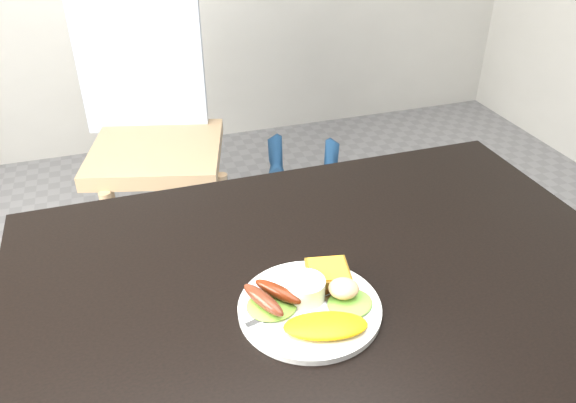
# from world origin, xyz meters

# --- Properties ---
(dining_table) EXTENTS (1.20, 0.80, 0.04)m
(dining_table) POSITION_xyz_m (0.00, 0.00, 0.73)
(dining_table) COLOR black
(dining_table) RESTS_ON ground
(dining_chair) EXTENTS (0.59, 0.59, 0.06)m
(dining_chair) POSITION_xyz_m (-0.21, 1.21, 0.45)
(dining_chair) COLOR tan
(dining_chair) RESTS_ON ground
(person) EXTENTS (0.61, 0.51, 1.46)m
(person) POSITION_xyz_m (0.24, 0.85, 0.73)
(person) COLOR #214E85
(person) RESTS_ON ground
(plate) EXTENTS (0.25, 0.25, 0.01)m
(plate) POSITION_xyz_m (-0.07, -0.09, 0.76)
(plate) COLOR white
(plate) RESTS_ON dining_table
(lettuce_left) EXTENTS (0.09, 0.08, 0.01)m
(lettuce_left) POSITION_xyz_m (-0.13, -0.07, 0.77)
(lettuce_left) COLOR #458732
(lettuce_left) RESTS_ON plate
(lettuce_right) EXTENTS (0.10, 0.10, 0.01)m
(lettuce_right) POSITION_xyz_m (-0.00, -0.11, 0.77)
(lettuce_right) COLOR #74A03A
(lettuce_right) RESTS_ON plate
(omelette) EXTENTS (0.15, 0.10, 0.02)m
(omelette) POSITION_xyz_m (-0.07, -0.15, 0.77)
(omelette) COLOR #FFA31E
(omelette) RESTS_ON plate
(sausage_a) EXTENTS (0.06, 0.10, 0.03)m
(sausage_a) POSITION_xyz_m (-0.15, -0.07, 0.78)
(sausage_a) COLOR brown
(sausage_a) RESTS_ON lettuce_left
(sausage_b) EXTENTS (0.08, 0.09, 0.02)m
(sausage_b) POSITION_xyz_m (-0.12, -0.06, 0.78)
(sausage_b) COLOR #5A130D
(sausage_b) RESTS_ON lettuce_left
(ramekin) EXTENTS (0.08, 0.08, 0.04)m
(ramekin) POSITION_xyz_m (-0.07, -0.07, 0.78)
(ramekin) COLOR white
(ramekin) RESTS_ON plate
(toast_a) EXTENTS (0.09, 0.09, 0.01)m
(toast_a) POSITION_xyz_m (-0.04, -0.04, 0.77)
(toast_a) COLOR brown
(toast_a) RESTS_ON plate
(toast_b) EXTENTS (0.09, 0.09, 0.01)m
(toast_b) POSITION_xyz_m (-0.02, -0.04, 0.78)
(toast_b) COLOR olive
(toast_b) RESTS_ON toast_a
(potato_salad) EXTENTS (0.07, 0.06, 0.03)m
(potato_salad) POSITION_xyz_m (-0.01, -0.09, 0.79)
(potato_salad) COLOR beige
(potato_salad) RESTS_ON lettuce_right
(fork) EXTENTS (0.14, 0.05, 0.00)m
(fork) POSITION_xyz_m (-0.12, -0.09, 0.76)
(fork) COLOR #ADAFB7
(fork) RESTS_ON plate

